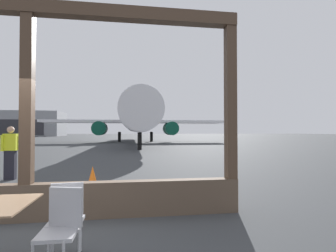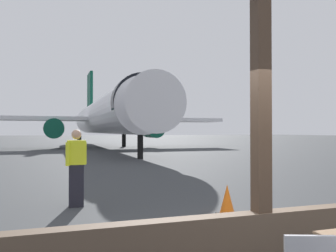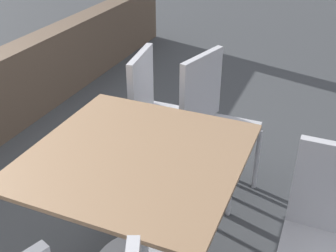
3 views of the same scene
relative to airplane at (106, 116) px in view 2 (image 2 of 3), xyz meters
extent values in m
plane|color=#383A3D|center=(-2.60, 8.96, -3.26)|extent=(220.00, 220.00, 0.00)
cube|color=brown|center=(-2.60, -31.04, -2.93)|extent=(7.79, 0.24, 0.65)
cube|color=#4C3828|center=(-2.60, -31.04, -1.42)|extent=(0.20, 0.20, 3.68)
cylinder|color=silver|center=(0.00, 1.09, 0.01)|extent=(3.57, 32.20, 3.57)
cone|color=silver|center=(0.00, -16.31, 0.01)|extent=(3.39, 2.60, 3.39)
cylinder|color=black|center=(0.00, -14.41, 0.16)|extent=(3.64, 0.90, 3.64)
cube|color=silver|center=(-6.93, 1.98, -0.29)|extent=(12.08, 4.20, 0.36)
cube|color=silver|center=(6.93, 1.98, -0.29)|extent=(12.08, 4.20, 0.36)
cylinder|color=#0C4C38|center=(-4.99, 0.58, -1.29)|extent=(1.90, 3.20, 1.90)
cylinder|color=#0C4C38|center=(4.99, 0.58, -1.29)|extent=(1.90, 3.20, 1.90)
cube|color=#0C4C38|center=(0.00, 15.69, 4.20)|extent=(0.36, 4.40, 5.20)
cylinder|color=black|center=(0.00, -14.11, -2.52)|extent=(0.36, 0.36, 1.49)
cylinder|color=black|center=(-2.40, 2.98, -2.52)|extent=(0.44, 0.44, 1.49)
cylinder|color=black|center=(2.40, 2.98, -2.52)|extent=(0.44, 0.44, 1.49)
cube|color=black|center=(-4.66, -26.85, -2.78)|extent=(0.32, 0.20, 0.95)
cube|color=yellow|center=(-4.66, -26.85, -2.03)|extent=(0.40, 0.22, 0.55)
sphere|color=tan|center=(-4.66, -26.85, -1.63)|extent=(0.22, 0.22, 0.22)
cylinder|color=yellow|center=(-4.86, -26.99, -2.06)|extent=(0.09, 0.09, 0.52)
cylinder|color=yellow|center=(-4.47, -26.71, -2.06)|extent=(0.09, 0.09, 0.52)
cone|color=orange|center=(-1.80, -28.63, -2.95)|extent=(0.32, 0.32, 0.62)
cube|color=black|center=(-1.80, -28.63, -3.24)|extent=(0.36, 0.36, 0.03)
camera|label=1|loc=(-0.78, -35.88, -1.68)|focal=27.33mm
camera|label=2|loc=(-5.20, -34.95, -1.56)|focal=37.14mm
camera|label=3|loc=(-3.74, -33.44, -1.48)|focal=44.23mm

